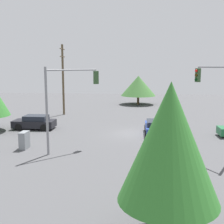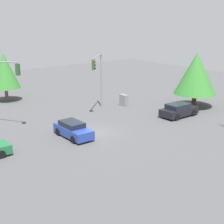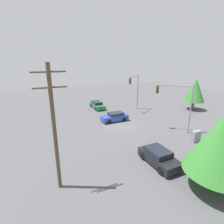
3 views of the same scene
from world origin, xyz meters
TOP-DOWN VIEW (x-y plane):
  - ground_plane at (0.00, 0.00)m, footprint 80.00×80.00m
  - sedan_blue at (0.19, 1.90)m, footprint 4.20×1.85m
  - sedan_dark at (-1.29, -10.53)m, footprint 2.07×4.29m
  - traffic_signal_main at (6.31, 5.90)m, footprint 3.20×2.16m
  - traffic_signal_cross at (5.88, -5.10)m, footprint 3.32×3.52m
  - electrical_cabinet at (5.78, -8.76)m, footprint 1.10×0.53m
  - tree_corner at (0.28, -15.05)m, footprint 4.92×4.92m
  - tree_right at (16.98, 1.34)m, footprint 3.71×3.71m

SIDE VIEW (x-z plane):
  - ground_plane at x=0.00m, z-range 0.00..0.00m
  - electrical_cabinet at x=5.78m, z-range 0.00..1.38m
  - sedan_blue at x=0.19m, z-range -0.02..1.40m
  - sedan_dark at x=-1.29m, z-range -0.02..1.42m
  - tree_right at x=16.98m, z-range 0.82..6.85m
  - tree_corner at x=0.28m, z-range 0.79..7.21m
  - traffic_signal_cross at x=5.88m, z-range 1.24..7.74m
  - traffic_signal_main at x=6.31m, z-range 1.21..7.93m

